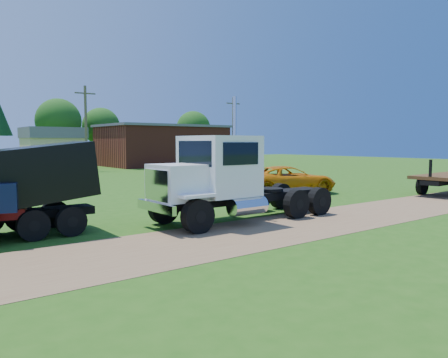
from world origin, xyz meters
TOP-DOWN VIEW (x-y plane):
  - ground at (0.00, 0.00)m, footprint 140.00×140.00m
  - dirt_track at (0.00, 0.00)m, footprint 120.00×4.20m
  - white_semi_tractor at (-0.76, 2.15)m, footprint 8.08×2.90m
  - orange_pickup at (7.91, 7.19)m, footprint 6.41×4.11m
  - spectator_b at (3.21, 6.74)m, footprint 1.21×1.20m
  - brick_building at (18.00, 40.00)m, footprint 15.40×10.40m
  - tan_shed at (4.00, 40.00)m, footprint 6.20×5.40m
  - utility_poles at (6.00, 35.00)m, footprint 42.20×0.28m

SIDE VIEW (x-z plane):
  - ground at x=0.00m, z-range 0.00..0.00m
  - dirt_track at x=0.00m, z-range 0.00..0.01m
  - orange_pickup at x=7.91m, z-range 0.00..1.65m
  - spectator_b at x=3.21m, z-range 0.00..1.97m
  - white_semi_tractor at x=-0.76m, z-range -0.77..4.10m
  - tan_shed at x=4.00m, z-range 0.07..4.77m
  - brick_building at x=18.00m, z-range 0.01..5.31m
  - utility_poles at x=6.00m, z-range 0.21..9.21m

